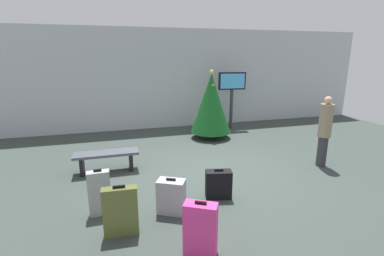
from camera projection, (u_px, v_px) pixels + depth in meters
ground_plane at (210, 172)px, 6.55m from camera, size 16.00×16.00×0.00m
back_wall at (169, 79)px, 10.31m from camera, size 16.00×0.20×3.58m
holiday_tree at (211, 103)px, 8.99m from camera, size 1.30×1.30×2.21m
flight_info_kiosk at (232, 89)px, 10.11m from camera, size 1.01×0.17×2.06m
waiting_bench at (107, 157)px, 6.50m from camera, size 1.46×0.44×0.48m
traveller_0 at (325, 130)px, 6.73m from camera, size 0.41×0.41×1.72m
suitcase_0 at (200, 230)px, 3.77m from camera, size 0.49×0.40×0.81m
suitcase_1 at (218, 184)px, 5.33m from camera, size 0.53×0.34×0.59m
suitcase_2 at (100, 193)px, 4.74m from camera, size 0.37×0.17×0.83m
suitcase_3 at (121, 211)px, 4.20m from camera, size 0.52×0.20×0.81m
suitcase_4 at (171, 197)px, 4.81m from camera, size 0.54×0.46×0.64m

